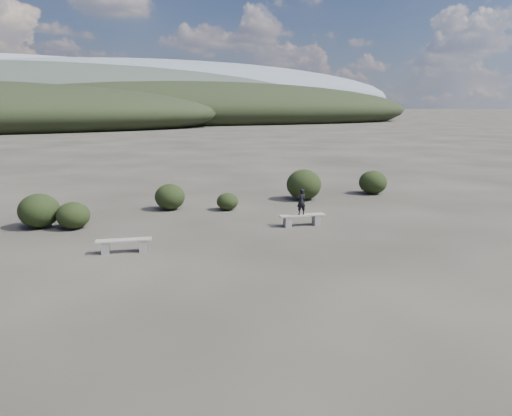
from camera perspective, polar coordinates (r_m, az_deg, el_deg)
name	(u,v)px	position (r m, az deg, el deg)	size (l,w,h in m)	color
ground	(337,272)	(13.08, 9.29, -7.28)	(1200.00, 1200.00, 0.00)	#2B2721
bench_left	(124,245)	(15.03, -14.84, -4.06)	(1.62, 0.67, 0.40)	slate
bench_right	(302,219)	(17.82, 5.29, -1.26)	(1.68, 0.61, 0.41)	slate
seated_person	(301,202)	(17.67, 5.20, 0.72)	(0.34, 0.22, 0.94)	black
shrub_a	(73,215)	(18.44, -20.17, -0.80)	(1.15, 1.15, 0.94)	black
shrub_b	(170,197)	(20.82, -9.82, 1.27)	(1.24, 1.24, 1.06)	black
shrub_c	(227,201)	(20.47, -3.28, 0.75)	(0.89, 0.89, 0.71)	black
shrub_d	(304,185)	(22.79, 5.50, 2.68)	(1.58, 1.58, 1.38)	black
shrub_e	(373,182)	(24.88, 13.22, 2.88)	(1.35, 1.35, 1.13)	black
shrub_f	(39,211)	(19.04, -23.55, -0.28)	(1.42, 1.42, 1.20)	black
mountain_ridges	(19,95)	(349.33, -25.44, 11.57)	(500.00, 400.00, 56.00)	black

